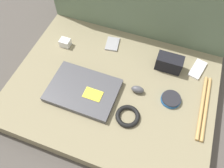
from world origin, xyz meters
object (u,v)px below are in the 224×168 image
object	(u,v)px
laptop	(83,90)
speaker_puck	(171,99)
computer_mouse	(138,90)
camera_pouch	(169,63)
charger_brick	(65,43)
phone_black	(198,69)
phone_silver	(112,44)

from	to	relation	value
laptop	speaker_puck	size ratio (longest dim) A/B	3.52
computer_mouse	camera_pouch	xyz separation A→B (m)	(0.11, 0.20, 0.02)
computer_mouse	speaker_puck	xyz separation A→B (m)	(0.17, 0.01, -0.01)
laptop	camera_pouch	world-z (taller)	camera_pouch
charger_brick	speaker_puck	bearing A→B (deg)	-12.77
camera_pouch	computer_mouse	bearing A→B (deg)	-119.13
laptop	charger_brick	distance (m)	0.34
computer_mouse	charger_brick	xyz separation A→B (m)	(-0.48, 0.16, 0.00)
computer_mouse	camera_pouch	world-z (taller)	camera_pouch
laptop	charger_brick	world-z (taller)	charger_brick
computer_mouse	phone_black	distance (m)	0.36
camera_pouch	charger_brick	size ratio (longest dim) A/B	2.36
computer_mouse	speaker_puck	world-z (taller)	computer_mouse
speaker_puck	camera_pouch	bearing A→B (deg)	106.60
laptop	camera_pouch	size ratio (longest dim) A/B	2.53
phone_silver	charger_brick	xyz separation A→B (m)	(-0.25, -0.10, 0.02)
speaker_puck	phone_silver	size ratio (longest dim) A/B	0.89
phone_silver	charger_brick	world-z (taller)	charger_brick
laptop	charger_brick	size ratio (longest dim) A/B	5.98
computer_mouse	charger_brick	size ratio (longest dim) A/B	1.16
computer_mouse	phone_black	xyz separation A→B (m)	(0.26, 0.24, -0.01)
speaker_puck	charger_brick	xyz separation A→B (m)	(-0.65, 0.15, 0.01)
camera_pouch	charger_brick	xyz separation A→B (m)	(-0.59, -0.04, -0.02)
computer_mouse	phone_silver	distance (m)	0.34
phone_silver	phone_black	bearing A→B (deg)	-10.39
laptop	computer_mouse	world-z (taller)	computer_mouse
phone_black	camera_pouch	xyz separation A→B (m)	(-0.15, -0.04, 0.04)
laptop	charger_brick	bearing A→B (deg)	132.57
speaker_puck	camera_pouch	world-z (taller)	camera_pouch
speaker_puck	laptop	bearing A→B (deg)	-166.22
speaker_puck	phone_black	distance (m)	0.25
charger_brick	computer_mouse	bearing A→B (deg)	-17.98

